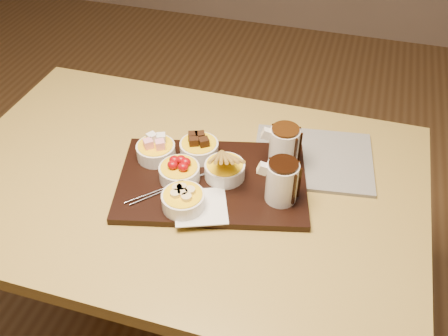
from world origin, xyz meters
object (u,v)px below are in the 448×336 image
(bowl_strawberries, at_px, (179,173))
(pitcher_dark_chocolate, at_px, (282,182))
(pitcher_milk_chocolate, at_px, (284,147))
(dining_table, at_px, (185,206))
(newspaper, at_px, (313,159))
(serving_board, at_px, (212,181))

(bowl_strawberries, relative_size, pitcher_dark_chocolate, 0.98)
(pitcher_milk_chocolate, bearing_deg, pitcher_dark_chocolate, -94.40)
(dining_table, distance_m, pitcher_dark_chocolate, 0.30)
(dining_table, bearing_deg, pitcher_dark_chocolate, -3.91)
(dining_table, height_order, newspaper, newspaper)
(dining_table, distance_m, newspaper, 0.36)
(bowl_strawberries, relative_size, newspaper, 0.32)
(pitcher_dark_chocolate, height_order, pitcher_milk_chocolate, same)
(serving_board, bearing_deg, bowl_strawberries, -176.42)
(pitcher_dark_chocolate, bearing_deg, bowl_strawberries, 167.35)
(serving_board, height_order, pitcher_milk_chocolate, pitcher_milk_chocolate)
(bowl_strawberries, height_order, newspaper, bowl_strawberries)
(serving_board, relative_size, pitcher_dark_chocolate, 4.49)
(serving_board, bearing_deg, pitcher_milk_chocolate, 21.80)
(bowl_strawberries, bearing_deg, serving_board, 17.37)
(dining_table, relative_size, pitcher_milk_chocolate, 11.72)
(newspaper, bearing_deg, pitcher_dark_chocolate, -113.24)
(dining_table, xyz_separation_m, pitcher_dark_chocolate, (0.25, -0.02, 0.17))
(pitcher_dark_chocolate, distance_m, newspaper, 0.20)
(pitcher_milk_chocolate, bearing_deg, newspaper, 23.13)
(pitcher_milk_chocolate, xyz_separation_m, newspaper, (0.07, 0.05, -0.06))
(serving_board, distance_m, newspaper, 0.28)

